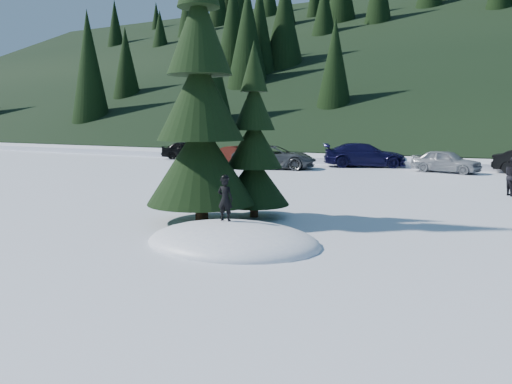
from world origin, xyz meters
The scene contains 11 objects.
ground centered at (0.00, 0.00, 0.00)m, with size 200.00×200.00×0.00m, color white.
snow_mound centered at (0.00, 0.00, 0.00)m, with size 4.48×3.52×0.96m, color white.
forest_hillside centered at (0.00, 54.00, 12.50)m, with size 200.00×60.00×25.00m, color black, non-canonical shape.
spruce_tall centered at (-2.20, 1.80, 3.32)m, with size 3.20×3.20×8.60m.
spruce_short centered at (-1.20, 3.20, 2.10)m, with size 2.20×2.20×5.37m.
child_skier centered at (-0.38, 0.26, 1.03)m, with size 0.40×0.26×1.10m, color black.
car_0 centered at (-17.30, 21.40, 0.71)m, with size 1.67×4.16×1.42m, color black.
car_1 centered at (-11.03, 18.83, 0.64)m, with size 1.35×3.88×1.28m, color #3B110A.
car_2 centered at (-7.86, 17.68, 0.72)m, with size 2.40×5.20×1.44m, color #414447.
car_3 centered at (-3.28, 21.64, 0.77)m, with size 2.16×5.31×1.54m, color #0F0E33.
car_4 centered at (1.92, 20.39, 0.66)m, with size 1.55×3.86×1.32m, color gray.
Camera 1 is at (6.31, -10.17, 2.98)m, focal length 35.00 mm.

